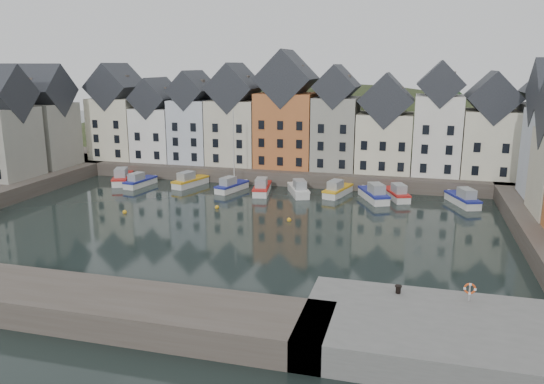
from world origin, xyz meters
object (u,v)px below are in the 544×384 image
at_px(boat_a, 122,178).
at_px(boat_d, 231,186).
at_px(mooring_bollard, 398,289).
at_px(life_ring_post, 470,289).

xyz_separation_m(boat_a, boat_d, (17.62, -0.53, -0.05)).
distance_m(boat_d, mooring_bollard, 41.71).
relative_size(mooring_bollard, life_ring_post, 0.43).
bearing_deg(boat_d, mooring_bollard, -38.22).
height_order(boat_d, mooring_bollard, boat_d).
bearing_deg(boat_a, boat_d, -22.68).
height_order(boat_a, mooring_bollard, mooring_bollard).
height_order(mooring_bollard, life_ring_post, life_ring_post).
relative_size(boat_d, mooring_bollard, 20.78).
bearing_deg(mooring_bollard, life_ring_post, -0.55).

